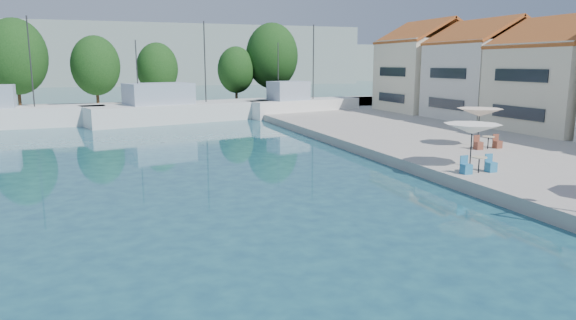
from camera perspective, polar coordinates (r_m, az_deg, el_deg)
name	(u,v)px	position (r m, az deg, el deg)	size (l,w,h in m)	color
quay_right	(573,141)	(41.12, 29.14, 1.86)	(32.00, 92.00, 0.60)	#AFA99E
quay_far	(116,110)	(64.27, -18.60, 5.33)	(90.00, 16.00, 0.60)	#AFA99E
hill_west	(24,55)	(158.53, -27.31, 10.33)	(180.00, 40.00, 16.00)	gray
hill_east	(254,63)	(183.58, -3.78, 10.72)	(140.00, 40.00, 12.00)	gray
building_04	(567,72)	(44.28, 28.56, 8.58)	(9.00, 8.80, 9.20)	beige
building_05	(485,68)	(50.81, 21.04, 9.53)	(8.40, 8.80, 9.70)	silver
building_06	(428,65)	(58.02, 15.28, 10.14)	(9.00, 8.80, 10.20)	#F0E4C0
trawler_02	(12,116)	(52.25, -28.33, 4.37)	(15.19, 4.97, 10.20)	silver
trawler_03	(183,110)	(52.32, -11.56, 5.43)	(20.56, 10.24, 10.20)	silver
trawler_04	(301,106)	(56.38, 1.44, 6.00)	(13.66, 6.83, 10.20)	white
tree_04	(16,57)	(65.89, -28.02, 10.11)	(6.81, 6.81, 10.08)	#3F2B19
tree_05	(96,66)	(65.80, -20.60, 9.79)	(5.64, 5.64, 8.34)	#3F2B19
tree_06	(157,69)	(68.14, -14.31, 9.82)	(5.20, 5.20, 7.70)	#3F2B19
tree_07	(236,70)	(70.17, -5.79, 9.94)	(4.96, 4.96, 7.34)	#3F2B19
tree_08	(272,56)	(71.48, -1.79, 11.48)	(7.12, 7.12, 10.54)	#3F2B19
umbrella_white	(472,129)	(26.92, 19.79, 3.28)	(2.82, 2.82, 2.11)	black
umbrella_cream	(480,113)	(33.85, 20.52, 4.97)	(2.76, 2.76, 2.32)	black
cafe_table_02	(479,167)	(25.53, 20.43, -0.71)	(1.82, 0.70, 0.76)	black
cafe_table_03	(488,144)	(32.96, 21.33, 1.65)	(1.82, 0.70, 0.76)	black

